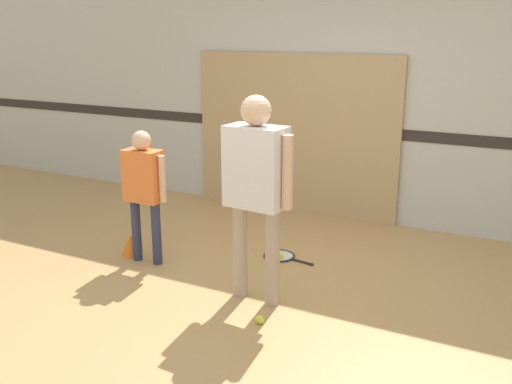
# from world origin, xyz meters

# --- Properties ---
(ground_plane) EXTENTS (16.00, 16.00, 0.00)m
(ground_plane) POSITION_xyz_m (0.00, 0.00, 0.00)
(ground_plane) COLOR tan
(wall_back) EXTENTS (16.00, 0.07, 3.20)m
(wall_back) POSITION_xyz_m (0.00, 2.33, 1.60)
(wall_back) COLOR beige
(wall_back) RESTS_ON ground_plane
(wall_panel) EXTENTS (2.50, 0.05, 1.86)m
(wall_panel) POSITION_xyz_m (-0.67, 2.27, 0.93)
(wall_panel) COLOR tan
(wall_panel) RESTS_ON ground_plane
(person_instructor) EXTENTS (0.63, 0.29, 1.65)m
(person_instructor) POSITION_xyz_m (0.02, -0.04, 1.02)
(person_instructor) COLOR tan
(person_instructor) RESTS_ON ground_plane
(person_student_left) EXTENTS (0.48, 0.20, 1.25)m
(person_student_left) POSITION_xyz_m (-1.25, 0.18, 0.77)
(person_student_left) COLOR #2D334C
(person_student_left) RESTS_ON ground_plane
(racket_spare_on_floor) EXTENTS (0.55, 0.35, 0.03)m
(racket_spare_on_floor) POSITION_xyz_m (-0.17, 0.86, 0.01)
(racket_spare_on_floor) COLOR #28282D
(racket_spare_on_floor) RESTS_ON ground_plane
(tennis_ball_near_instructor) EXTENTS (0.07, 0.07, 0.07)m
(tennis_ball_near_instructor) POSITION_xyz_m (0.23, -0.38, 0.03)
(tennis_ball_near_instructor) COLOR #CCE038
(tennis_ball_near_instructor) RESTS_ON ground_plane
(tennis_ball_by_spare_racket) EXTENTS (0.07, 0.07, 0.07)m
(tennis_ball_by_spare_racket) POSITION_xyz_m (-0.16, 0.81, 0.03)
(tennis_ball_by_spare_racket) COLOR #CCE038
(tennis_ball_by_spare_racket) RESTS_ON ground_plane
(training_cone) EXTENTS (0.20, 0.20, 0.21)m
(training_cone) POSITION_xyz_m (-1.50, 0.25, 0.10)
(training_cone) COLOR orange
(training_cone) RESTS_ON ground_plane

